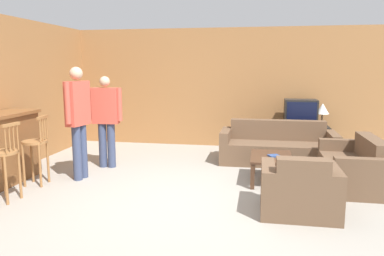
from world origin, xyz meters
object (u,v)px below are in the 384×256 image
object	(u,v)px
coffee_table	(271,160)
book_on_table	(274,156)
table_lamp	(322,109)
armchair_near	(299,192)
couch_far	(277,148)
person_by_counter	(78,116)
loveseat_right	(354,168)
person_by_window	(106,117)
tv_unit	(299,139)
bar_chair_mid	(4,159)
bar_chair_far	(36,148)
tv	(300,113)

from	to	relation	value
coffee_table	book_on_table	world-z (taller)	book_on_table
table_lamp	armchair_near	bearing A→B (deg)	-102.55
couch_far	coffee_table	bearing A→B (deg)	-96.92
table_lamp	person_by_counter	size ratio (longest dim) A/B	0.27
loveseat_right	person_by_window	distance (m)	4.11
couch_far	book_on_table	xyz separation A→B (m)	(-0.11, -1.24, 0.14)
tv_unit	bar_chair_mid	bearing A→B (deg)	-138.61
bar_chair_far	coffee_table	bearing A→B (deg)	12.56
bar_chair_far	person_by_counter	distance (m)	0.78
loveseat_right	tv	world-z (taller)	tv
bar_chair_far	coffee_table	distance (m)	3.57
bar_chair_far	couch_far	distance (m)	4.15
bar_chair_far	person_by_counter	size ratio (longest dim) A/B	0.60
bar_chair_mid	book_on_table	size ratio (longest dim) A/B	5.10
loveseat_right	person_by_window	xyz separation A→B (m)	(-4.05, 0.36, 0.63)
person_by_window	loveseat_right	bearing A→B (deg)	-5.02
coffee_table	tv_unit	size ratio (longest dim) A/B	0.79
bar_chair_mid	book_on_table	world-z (taller)	bar_chair_mid
book_on_table	person_by_counter	size ratio (longest dim) A/B	0.12
tv_unit	person_by_window	distance (m)	3.94
bar_chair_mid	armchair_near	xyz separation A→B (m)	(3.78, 0.22, -0.28)
couch_far	loveseat_right	bearing A→B (deg)	-48.55
bar_chair_far	person_by_counter	xyz separation A→B (m)	(0.50, 0.40, 0.44)
coffee_table	loveseat_right	bearing A→B (deg)	0.57
couch_far	armchair_near	world-z (taller)	couch_far
person_by_window	person_by_counter	bearing A→B (deg)	-100.61
table_lamp	person_by_window	xyz separation A→B (m)	(-3.89, -1.77, -0.01)
armchair_near	couch_far	bearing A→B (deg)	93.54
tv	tv_unit	bearing A→B (deg)	90.00
bar_chair_mid	tv	xyz separation A→B (m)	(4.10, 3.61, 0.27)
loveseat_right	table_lamp	size ratio (longest dim) A/B	3.12
coffee_table	person_by_window	world-z (taller)	person_by_window
person_by_window	tv	bearing A→B (deg)	27.03
book_on_table	person_by_window	xyz separation A→B (m)	(-2.87, 0.39, 0.48)
loveseat_right	bar_chair_far	bearing A→B (deg)	-170.48
book_on_table	table_lamp	size ratio (longest dim) A/B	0.44
book_on_table	table_lamp	distance (m)	2.44
armchair_near	bar_chair_mid	bearing A→B (deg)	-176.60
tv	person_by_window	distance (m)	3.89
person_by_counter	tv_unit	bearing A→B (deg)	34.89
couch_far	book_on_table	distance (m)	1.25
tv_unit	loveseat_right	bearing A→B (deg)	-74.63
table_lamp	tv	bearing A→B (deg)	-179.58
table_lamp	bar_chair_mid	bearing A→B (deg)	-141.40
bar_chair_mid	person_by_counter	world-z (taller)	person_by_counter
bar_chair_mid	armchair_near	distance (m)	3.79
bar_chair_far	tv	bearing A→B (deg)	35.34
person_by_window	person_by_counter	distance (m)	0.76
book_on_table	table_lamp	xyz separation A→B (m)	(1.02, 2.16, 0.49)
tv	table_lamp	world-z (taller)	tv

